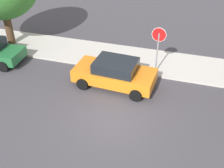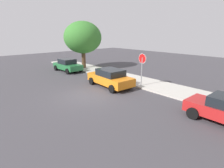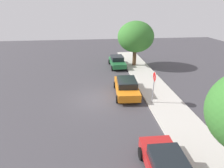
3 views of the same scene
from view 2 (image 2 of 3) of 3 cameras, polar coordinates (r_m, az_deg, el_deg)
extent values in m
plane|color=#423F44|center=(12.98, -7.87, -3.74)|extent=(60.00, 60.00, 0.00)
cube|color=beige|center=(16.61, 8.42, 0.99)|extent=(32.00, 3.06, 0.14)
cylinder|color=gray|center=(14.71, 9.64, 3.65)|extent=(0.08, 0.08, 2.50)
cylinder|color=white|center=(14.49, 9.87, 8.18)|extent=(0.80, 0.07, 0.80)
cylinder|color=red|center=(14.49, 9.87, 8.18)|extent=(0.75, 0.07, 0.75)
cube|color=orange|center=(14.87, -0.64, 1.59)|extent=(4.37, 2.12, 0.66)
cube|color=black|center=(14.68, -0.49, 3.80)|extent=(2.24, 1.77, 0.54)
cylinder|color=black|center=(15.59, -6.65, 0.99)|extent=(0.65, 0.26, 0.64)
cylinder|color=black|center=(16.62, -1.16, 2.07)|extent=(0.65, 0.26, 0.64)
cylinder|color=black|center=(13.31, 0.02, -1.62)|extent=(0.65, 0.26, 0.64)
cylinder|color=black|center=(14.50, 5.83, -0.18)|extent=(0.65, 0.26, 0.64)
cylinder|color=black|center=(11.84, 28.40, -6.05)|extent=(0.64, 0.23, 0.64)
cylinder|color=black|center=(10.36, 24.88, -8.67)|extent=(0.64, 0.23, 0.64)
cube|color=#236B38|center=(21.51, -14.24, 5.66)|extent=(4.08, 1.86, 0.60)
cube|color=black|center=(21.49, -14.47, 7.20)|extent=(1.91, 1.57, 0.56)
cylinder|color=black|center=(20.86, -10.26, 4.78)|extent=(0.65, 0.24, 0.64)
cylinder|color=black|center=(19.98, -14.33, 4.02)|extent=(0.65, 0.24, 0.64)
cylinder|color=black|center=(23.14, -14.07, 5.69)|extent=(0.65, 0.24, 0.64)
cylinder|color=black|center=(22.36, -17.86, 5.02)|extent=(0.65, 0.24, 0.64)
cylinder|color=#513823|center=(22.64, -9.22, 7.84)|extent=(0.50, 0.50, 2.28)
ellipsoid|color=#387A2D|center=(22.45, -9.53, 14.78)|extent=(4.60, 4.60, 3.86)
camera|label=1|loc=(8.87, -70.68, 35.46)|focal=45.00mm
camera|label=3|loc=(7.91, 82.00, 25.83)|focal=28.00mm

